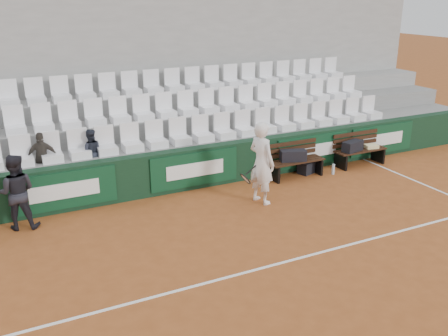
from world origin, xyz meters
TOP-DOWN VIEW (x-y plane):
  - ground at (0.00, 0.00)m, footprint 80.00×80.00m
  - court_baseline at (0.00, 0.00)m, footprint 18.00×0.06m
  - back_barrier at (0.07, 3.99)m, footprint 18.00×0.34m
  - grandstand_tier_front at (0.00, 4.62)m, footprint 18.00×0.95m
  - grandstand_tier_mid at (0.00, 5.58)m, footprint 18.00×0.95m
  - grandstand_tier_back at (0.00, 6.53)m, footprint 18.00×0.95m
  - grandstand_rear_wall at (0.00, 7.15)m, footprint 18.00×0.30m
  - seat_row_front at (0.00, 4.45)m, footprint 11.90×0.44m
  - seat_row_mid at (0.00, 5.40)m, footprint 11.90×0.44m
  - seat_row_back at (0.00, 6.35)m, footprint 11.90×0.44m
  - bench_left at (2.47, 3.52)m, footprint 1.50×0.56m
  - bench_right at (4.56, 3.52)m, footprint 1.50×0.56m
  - sports_bag_left at (2.36, 3.52)m, footprint 0.70×0.46m
  - sports_bag_right at (4.25, 3.49)m, footprint 0.64×0.41m
  - towel at (4.90, 3.49)m, footprint 0.39×0.32m
  - sports_bag_ground at (2.92, 3.64)m, footprint 0.58×0.45m
  - water_bottle_near at (1.62, 3.46)m, footprint 0.07×0.07m
  - water_bottle_far at (3.45, 3.25)m, footprint 0.08×0.08m
  - tennis_player at (0.85, 2.51)m, footprint 0.81×0.78m
  - ball_kid at (-4.15, 3.51)m, footprint 0.88×0.77m
  - spectator_b at (-3.49, 4.50)m, footprint 0.69×0.38m
  - spectator_c at (-2.45, 4.50)m, footprint 0.58×0.49m

SIDE VIEW (x-z plane):
  - ground at x=0.00m, z-range 0.00..0.00m
  - court_baseline at x=0.00m, z-range 0.00..0.01m
  - water_bottle_near at x=1.62m, z-range 0.00..0.24m
  - water_bottle_far at x=3.45m, z-range 0.00..0.27m
  - sports_bag_ground at x=2.92m, z-range 0.00..0.31m
  - bench_left at x=2.47m, z-range 0.00..0.45m
  - bench_right at x=4.56m, z-range 0.00..0.45m
  - towel at x=4.90m, z-range 0.45..0.55m
  - grandstand_tier_front at x=0.00m, z-range 0.00..1.00m
  - back_barrier at x=0.07m, z-range 0.00..1.00m
  - sports_bag_right at x=4.25m, z-range 0.45..0.73m
  - sports_bag_left at x=2.36m, z-range 0.45..0.73m
  - grandstand_tier_mid at x=0.00m, z-range 0.00..1.45m
  - ball_kid at x=-4.15m, z-range 0.00..1.54m
  - tennis_player at x=0.85m, z-range 0.00..1.86m
  - grandstand_tier_back at x=0.00m, z-range 0.00..1.90m
  - seat_row_front at x=0.00m, z-range 1.00..1.63m
  - spectator_c at x=-2.45m, z-range 1.00..2.06m
  - spectator_b at x=-3.49m, z-range 1.00..2.11m
  - seat_row_mid at x=0.00m, z-range 1.45..2.08m
  - grandstand_rear_wall at x=0.00m, z-range 0.00..4.40m
  - seat_row_back at x=0.00m, z-range 1.90..2.53m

